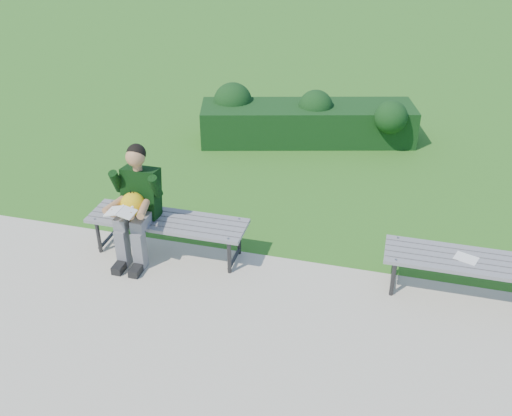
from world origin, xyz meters
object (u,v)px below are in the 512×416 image
object	(u,v)px
bench_right	(476,264)
bench_left	(167,223)
seated_boy	(136,201)
hedge	(304,119)
paper_sheet	(466,258)

from	to	relation	value
bench_right	bench_left	bearing A→B (deg)	-178.95
bench_left	seated_boy	world-z (taller)	seated_boy
hedge	bench_right	world-z (taller)	hedge
hedge	paper_sheet	distance (m)	4.27
bench_left	seated_boy	size ratio (longest dim) A/B	1.37
bench_left	paper_sheet	size ratio (longest dim) A/B	6.88
hedge	bench_left	xyz separation A→B (m)	(-0.88, -3.64, 0.05)
paper_sheet	bench_right	bearing A→B (deg)	-0.00
bench_left	bench_right	size ratio (longest dim) A/B	1.00
bench_right	paper_sheet	bearing A→B (deg)	180.00
hedge	bench_left	size ratio (longest dim) A/B	1.96
paper_sheet	hedge	bearing A→B (deg)	122.86
bench_left	seated_boy	xyz separation A→B (m)	(-0.30, -0.10, 0.30)
seated_boy	paper_sheet	distance (m)	3.51
paper_sheet	seated_boy	bearing A→B (deg)	-177.41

